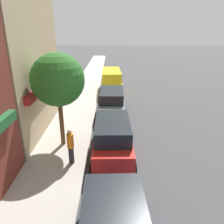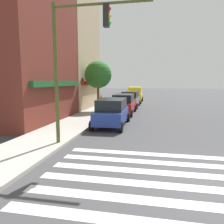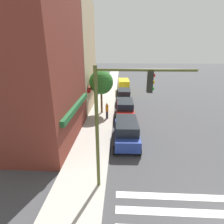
{
  "view_description": "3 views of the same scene",
  "coord_description": "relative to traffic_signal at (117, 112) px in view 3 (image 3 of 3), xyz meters",
  "views": [
    {
      "loc": [
        3.97,
        4.8,
        6.28
      ],
      "look_at": [
        17.36,
        4.7,
        1.2
      ],
      "focal_mm": 35.0,
      "sensor_mm": 36.0,
      "label": 1
    },
    {
      "loc": [
        -6.95,
        1.73,
        3.15
      ],
      "look_at": [
        8.18,
        4.7,
        1.0
      ],
      "focal_mm": 35.0,
      "sensor_mm": 36.0,
      "label": 2
    },
    {
      "loc": [
        -5.02,
        5.25,
        7.39
      ],
      "look_at": [
        10.08,
        6.0,
        2.0
      ],
      "focal_mm": 28.0,
      "sensor_mm": 36.0,
      "label": 3
    }
  ],
  "objects": [
    {
      "name": "suv_blue",
      "position": [
        5.26,
        -0.71,
        -3.53
      ],
      "size": [
        4.75,
        2.12,
        1.94
      ],
      "rotation": [
        0.0,
        0.0,
        0.03
      ],
      "color": "navy",
      "rests_on": "ground_plane"
    },
    {
      "name": "traffic_signal",
      "position": [
        0.0,
        0.0,
        0.0
      ],
      "size": [
        0.32,
        4.59,
        6.75
      ],
      "color": "#474C1E",
      "rests_on": "ground_plane"
    },
    {
      "name": "van_yellow",
      "position": [
        23.63,
        -0.71,
        -3.28
      ],
      "size": [
        5.05,
        2.22,
        2.34
      ],
      "rotation": [
        0.0,
        0.0,
        0.03
      ],
      "color": "yellow",
      "rests_on": "ground_plane"
    },
    {
      "name": "street_tree",
      "position": [
        12.11,
        2.09,
        -0.72
      ],
      "size": [
        2.78,
        2.78,
        5.11
      ],
      "color": "brown",
      "rests_on": "sidewalk_left"
    },
    {
      "name": "suv_red",
      "position": [
        11.25,
        -0.71,
        -3.53
      ],
      "size": [
        4.72,
        2.12,
        1.94
      ],
      "rotation": [
        0.0,
        0.0,
        0.01
      ],
      "color": "#B21E19",
      "rests_on": "ground_plane"
    },
    {
      "name": "suv_grey",
      "position": [
        17.2,
        -0.71,
        -3.53
      ],
      "size": [
        4.75,
        2.12,
        1.94
      ],
      "rotation": [
        0.0,
        0.0,
        -0.03
      ],
      "color": "slate",
      "rests_on": "ground_plane"
    },
    {
      "name": "storefront_row",
      "position": [
        10.17,
        6.09,
        1.68
      ],
      "size": [
        17.56,
        5.3,
        13.16
      ],
      "color": "maroon",
      "rests_on": "ground_plane"
    },
    {
      "name": "pedestrian_orange_vest",
      "position": [
        10.21,
        1.3,
        -3.49
      ],
      "size": [
        0.32,
        0.32,
        1.77
      ],
      "rotation": [
        0.0,
        0.0,
        5.58
      ],
      "color": "#23232D",
      "rests_on": "sidewalk_left"
    }
  ]
}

